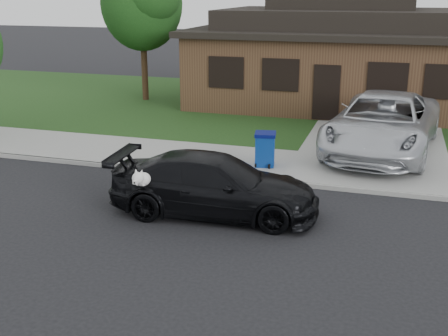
% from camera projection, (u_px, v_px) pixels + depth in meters
% --- Properties ---
extents(ground, '(120.00, 120.00, 0.00)m').
position_uv_depth(ground, '(88.00, 217.00, 12.91)').
color(ground, black).
rests_on(ground, ground).
extents(sidewalk, '(60.00, 3.00, 0.12)m').
position_uv_depth(sidewalk, '(170.00, 156.00, 17.45)').
color(sidewalk, gray).
rests_on(sidewalk, ground).
extents(curb, '(60.00, 0.12, 0.12)m').
position_uv_depth(curb, '(151.00, 170.00, 16.08)').
color(curb, gray).
rests_on(curb, ground).
extents(lawn, '(60.00, 13.00, 0.13)m').
position_uv_depth(lawn, '(239.00, 106.00, 24.73)').
color(lawn, '#193814').
rests_on(lawn, ground).
extents(driveway, '(4.50, 13.00, 0.14)m').
position_uv_depth(driveway, '(377.00, 132.00, 20.32)').
color(driveway, gray).
rests_on(driveway, ground).
extents(sedan, '(4.93, 2.48, 1.40)m').
position_uv_depth(sedan, '(214.00, 185.00, 12.92)').
color(sedan, black).
rests_on(sedan, ground).
extents(minivan, '(3.74, 6.75, 1.79)m').
position_uv_depth(minivan, '(383.00, 123.00, 17.37)').
color(minivan, silver).
rests_on(minivan, driveway).
extents(recycling_bin, '(0.68, 0.68, 0.98)m').
position_uv_depth(recycling_bin, '(265.00, 149.00, 16.14)').
color(recycling_bin, navy).
rests_on(recycling_bin, sidewalk).
extents(house, '(12.60, 8.60, 4.65)m').
position_uv_depth(house, '(339.00, 57.00, 24.80)').
color(house, '#422B1C').
rests_on(house, ground).
extents(tree_0, '(3.78, 3.60, 6.34)m').
position_uv_depth(tree_0, '(144.00, 2.00, 24.48)').
color(tree_0, '#332114').
rests_on(tree_0, ground).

